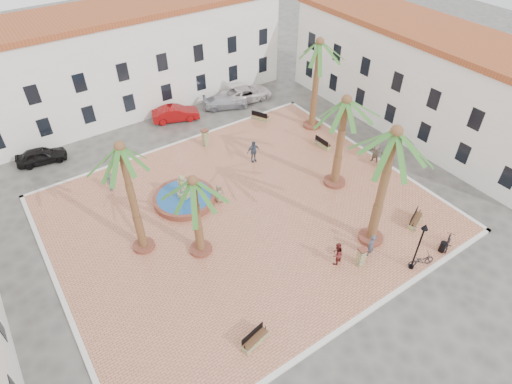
% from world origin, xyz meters
% --- Properties ---
extents(ground, '(120.00, 120.00, 0.00)m').
position_xyz_m(ground, '(0.00, 0.00, 0.00)').
color(ground, '#56544F').
rests_on(ground, ground).
extents(plaza, '(26.00, 22.00, 0.15)m').
position_xyz_m(plaza, '(0.00, 0.00, 0.07)').
color(plaza, '#C57756').
rests_on(plaza, ground).
extents(kerb_n, '(26.30, 0.30, 0.16)m').
position_xyz_m(kerb_n, '(0.00, 11.00, 0.08)').
color(kerb_n, silver).
rests_on(kerb_n, ground).
extents(kerb_s, '(26.30, 0.30, 0.16)m').
position_xyz_m(kerb_s, '(0.00, -11.00, 0.08)').
color(kerb_s, silver).
rests_on(kerb_s, ground).
extents(kerb_e, '(0.30, 22.30, 0.16)m').
position_xyz_m(kerb_e, '(13.00, 0.00, 0.08)').
color(kerb_e, silver).
rests_on(kerb_e, ground).
extents(kerb_w, '(0.30, 22.30, 0.16)m').
position_xyz_m(kerb_w, '(-13.00, 0.00, 0.08)').
color(kerb_w, silver).
rests_on(kerb_w, ground).
extents(building_north, '(30.40, 7.40, 9.50)m').
position_xyz_m(building_north, '(-0.00, 19.99, 4.77)').
color(building_north, white).
rests_on(building_north, ground).
extents(building_east, '(7.40, 26.40, 9.00)m').
position_xyz_m(building_east, '(19.99, 2.00, 4.52)').
color(building_east, white).
rests_on(building_east, ground).
extents(fountain, '(4.60, 4.60, 2.38)m').
position_xyz_m(fountain, '(-3.00, 3.61, 0.47)').
color(fountain, brown).
rests_on(fountain, plaza).
extents(palm_nw, '(4.66, 4.66, 8.32)m').
position_xyz_m(palm_nw, '(-7.36, 0.95, 7.32)').
color(palm_nw, brown).
rests_on(palm_nw, plaza).
extents(palm_sw, '(4.80, 4.80, 6.18)m').
position_xyz_m(palm_sw, '(-4.37, -1.44, 5.25)').
color(palm_sw, brown).
rests_on(palm_sw, plaza).
extents(palm_s, '(5.44, 5.44, 8.88)m').
position_xyz_m(palm_s, '(5.60, -7.00, 7.72)').
color(palm_s, brown).
rests_on(palm_s, plaza).
extents(palm_e, '(5.44, 5.44, 7.58)m').
position_xyz_m(palm_e, '(7.70, -1.10, 6.48)').
color(palm_e, brown).
rests_on(palm_e, plaza).
extents(palm_ne, '(5.23, 5.23, 8.37)m').
position_xyz_m(palm_ne, '(11.71, 6.44, 7.27)').
color(palm_ne, brown).
rests_on(palm_ne, plaza).
extents(bench_s, '(1.75, 0.83, 0.89)m').
position_xyz_m(bench_s, '(-5.18, -8.97, 0.40)').
color(bench_s, '#888C5B').
rests_on(bench_s, plaza).
extents(bench_se, '(1.80, 1.16, 0.91)m').
position_xyz_m(bench_se, '(9.28, -7.69, 0.41)').
color(bench_se, '#888C5B').
rests_on(bench_se, plaza).
extents(bench_e, '(0.59, 1.68, 0.88)m').
position_xyz_m(bench_e, '(10.30, 3.28, 0.40)').
color(bench_e, '#888C5B').
rests_on(bench_e, plaza).
extents(bench_ne, '(1.29, 1.77, 0.91)m').
position_xyz_m(bench_ne, '(8.38, 10.11, 0.41)').
color(bench_ne, '#888C5B').
rests_on(bench_ne, plaza).
extents(lamppost_s, '(0.41, 0.41, 3.81)m').
position_xyz_m(lamppost_s, '(5.90, -10.23, 2.73)').
color(lamppost_s, black).
rests_on(lamppost_s, plaza).
extents(lamppost_e, '(0.41, 0.41, 3.81)m').
position_xyz_m(lamppost_e, '(11.04, 2.00, 2.73)').
color(lamppost_e, black).
rests_on(lamppost_e, plaza).
extents(bollard_se, '(0.55, 0.55, 1.41)m').
position_xyz_m(bollard_se, '(3.40, -8.20, 0.88)').
color(bollard_se, '#888C5B').
rests_on(bollard_se, plaza).
extents(bollard_n, '(0.61, 0.61, 1.55)m').
position_xyz_m(bollard_n, '(1.92, 9.20, 0.96)').
color(bollard_n, '#888C5B').
rests_on(bollard_n, plaza).
extents(bollard_e, '(0.54, 0.54, 1.31)m').
position_xyz_m(bollard_e, '(12.30, -1.99, 0.83)').
color(bollard_e, '#888C5B').
rests_on(bollard_e, plaza).
extents(litter_bin, '(0.40, 0.40, 0.77)m').
position_xyz_m(litter_bin, '(8.65, -10.40, 0.54)').
color(litter_bin, black).
rests_on(litter_bin, plaza).
extents(cyclist_a, '(0.69, 0.53, 1.70)m').
position_xyz_m(cyclist_a, '(4.51, -7.92, 1.00)').
color(cyclist_a, '#3D4556').
rests_on(cyclist_a, plaza).
extents(bicycle_a, '(1.87, 1.19, 0.93)m').
position_xyz_m(bicycle_a, '(6.50, -10.40, 0.61)').
color(bicycle_a, black).
rests_on(bicycle_a, plaza).
extents(cyclist_b, '(0.95, 0.82, 1.69)m').
position_xyz_m(cyclist_b, '(2.21, -7.24, 1.00)').
color(cyclist_b, maroon).
rests_on(cyclist_b, plaza).
extents(bicycle_b, '(1.71, 1.25, 1.02)m').
position_xyz_m(bicycle_b, '(9.21, -10.40, 0.66)').
color(bicycle_b, black).
rests_on(bicycle_b, plaza).
extents(pedestrian_fountain_a, '(0.77, 0.52, 1.55)m').
position_xyz_m(pedestrian_fountain_a, '(-0.88, 2.06, 0.92)').
color(pedestrian_fountain_a, '#7D6B4E').
rests_on(pedestrian_fountain_a, plaza).
extents(pedestrian_fountain_b, '(1.17, 0.56, 1.94)m').
position_xyz_m(pedestrian_fountain_b, '(4.07, 4.89, 1.12)').
color(pedestrian_fountain_b, '#3C4C62').
rests_on(pedestrian_fountain_b, plaza).
extents(pedestrian_north, '(0.96, 1.19, 1.61)m').
position_xyz_m(pedestrian_north, '(-7.06, 7.88, 0.95)').
color(pedestrian_north, '#47464A').
rests_on(pedestrian_north, plaza).
extents(pedestrian_east, '(1.13, 1.72, 1.77)m').
position_xyz_m(pedestrian_east, '(12.40, -0.83, 1.04)').
color(pedestrian_east, gray).
rests_on(pedestrian_east, plaza).
extents(car_black, '(4.17, 2.26, 1.35)m').
position_xyz_m(car_black, '(-10.49, 14.87, 0.67)').
color(car_black, black).
rests_on(car_black, ground).
extents(car_red, '(4.66, 2.86, 1.45)m').
position_xyz_m(car_red, '(1.81, 14.80, 0.73)').
color(car_red, maroon).
rests_on(car_red, ground).
extents(car_silver, '(4.80, 3.35, 1.29)m').
position_xyz_m(car_silver, '(7.04, 14.26, 0.65)').
color(car_silver, '#ADACB5').
rests_on(car_silver, ground).
extents(car_white, '(5.63, 3.21, 1.48)m').
position_xyz_m(car_white, '(9.58, 14.37, 0.74)').
color(car_white, silver).
rests_on(car_white, ground).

